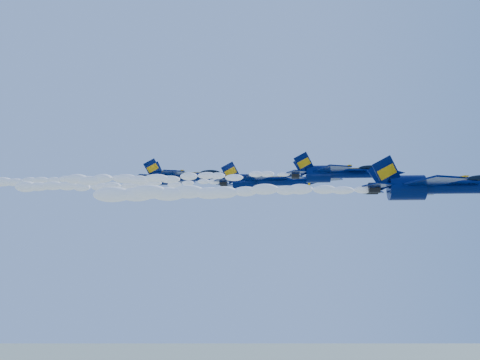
# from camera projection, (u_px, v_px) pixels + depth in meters

# --- Properties ---
(jet_lead) EXTENTS (19.03, 15.61, 7.07)m
(jet_lead) POSITION_uv_depth(u_px,v_px,m) (440.00, 186.00, 61.83)
(jet_lead) COLOR #000B3B
(smoke_trail_jet_lead) EXTENTS (31.78, 1.97, 1.77)m
(smoke_trail_jet_lead) POSITION_uv_depth(u_px,v_px,m) (233.00, 192.00, 63.48)
(smoke_trail_jet_lead) COLOR white
(jet_second) EXTENTS (15.06, 12.36, 5.60)m
(jet_second) POSITION_uv_depth(u_px,v_px,m) (341.00, 173.00, 71.48)
(jet_second) COLOR #000B3B
(smoke_trail_jet_second) EXTENTS (31.78, 1.56, 1.40)m
(smoke_trail_jet_second) POSITION_uv_depth(u_px,v_px,m) (176.00, 178.00, 73.02)
(smoke_trail_jet_second) COLOR white
(jet_third) EXTENTS (15.57, 12.77, 5.79)m
(jet_third) POSITION_uv_depth(u_px,v_px,m) (265.00, 181.00, 80.24)
(jet_third) COLOR #000B3B
(smoke_trail_jet_third) EXTENTS (31.78, 1.61, 1.45)m
(smoke_trail_jet_third) POSITION_uv_depth(u_px,v_px,m) (118.00, 185.00, 81.80)
(smoke_trail_jet_third) COLOR white
(jet_fourth) EXTENTS (17.05, 13.98, 6.33)m
(jet_fourth) POSITION_uv_depth(u_px,v_px,m) (185.00, 177.00, 93.19)
(jet_fourth) COLOR #000B3B
(smoke_trail_jet_fourth) EXTENTS (31.78, 1.76, 1.59)m
(smoke_trail_jet_fourth) POSITION_uv_depth(u_px,v_px,m) (56.00, 180.00, 94.79)
(smoke_trail_jet_fourth) COLOR white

